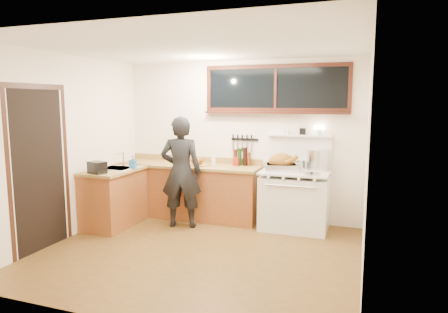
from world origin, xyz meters
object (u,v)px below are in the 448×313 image
at_px(vintage_stove, 295,199).
at_px(roast_turkey, 282,164).
at_px(man, 181,172).
at_px(cutting_board, 197,162).

relative_size(vintage_stove, roast_turkey, 2.71).
xyz_separation_m(vintage_stove, man, (-1.68, -0.49, 0.40)).
bearing_deg(roast_turkey, cutting_board, 179.76).
height_order(man, cutting_board, man).
distance_m(man, cutting_board, 0.49).
distance_m(vintage_stove, man, 1.79).
distance_m(man, roast_turkey, 1.55).
bearing_deg(roast_turkey, vintage_stove, 5.25).
distance_m(vintage_stove, roast_turkey, 0.58).
bearing_deg(roast_turkey, man, -162.41).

